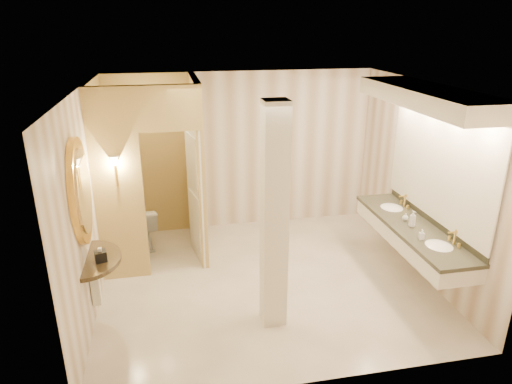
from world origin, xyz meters
TOP-DOWN VIEW (x-y plane):
  - floor at (0.00, 0.00)m, footprint 4.50×4.50m
  - ceiling at (0.00, 0.00)m, footprint 4.50×4.50m
  - wall_back at (0.00, 2.00)m, footprint 4.50×0.02m
  - wall_front at (0.00, -2.00)m, footprint 4.50×0.02m
  - wall_left at (-2.25, 0.00)m, footprint 0.02×4.00m
  - wall_right at (2.25, 0.00)m, footprint 0.02×4.00m
  - toilet_closet at (-1.11, 0.97)m, footprint 1.50×1.55m
  - wall_sconce at (-1.93, 0.43)m, footprint 0.14×0.14m
  - vanity at (1.98, -0.40)m, footprint 0.75×2.49m
  - console_shelf at (-2.21, -0.52)m, footprint 0.94×0.94m
  - pillar at (-0.11, -0.91)m, footprint 0.28×0.28m
  - tissue_box at (-2.07, -0.62)m, footprint 0.15×0.15m
  - toilet at (-1.72, 1.42)m, footprint 0.52×0.74m
  - soap_bottle_a at (1.83, -0.82)m, footprint 0.07×0.07m
  - soap_bottle_b at (1.91, -0.25)m, footprint 0.10×0.10m
  - soap_bottle_c at (1.90, -0.45)m, footprint 0.11×0.11m

SIDE VIEW (x-z plane):
  - floor at x=0.00m, z-range 0.00..0.00m
  - toilet at x=-1.72m, z-range 0.00..0.68m
  - soap_bottle_b at x=1.91m, z-range 0.88..0.98m
  - tissue_box at x=-2.07m, z-range 0.88..1.00m
  - soap_bottle_a at x=1.83m, z-range 0.88..1.00m
  - soap_bottle_c at x=1.90m, z-range 0.88..1.10m
  - console_shelf at x=-2.21m, z-range 0.38..2.30m
  - wall_back at x=0.00m, z-range 0.00..2.70m
  - wall_front at x=0.00m, z-range 0.00..2.70m
  - wall_left at x=-2.25m, z-range 0.00..2.70m
  - wall_right at x=2.25m, z-range 0.00..2.70m
  - pillar at x=-0.11m, z-range 0.00..2.70m
  - toilet_closet at x=-1.11m, z-range 0.04..2.74m
  - vanity at x=1.98m, z-range 0.58..2.67m
  - wall_sconce at x=-1.93m, z-range 1.52..1.94m
  - ceiling at x=0.00m, z-range 2.70..2.70m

